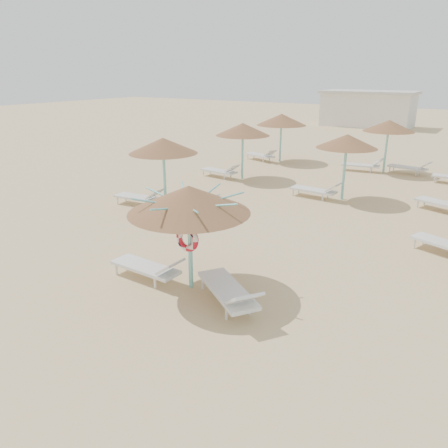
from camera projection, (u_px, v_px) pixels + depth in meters
The scene contains 6 objects.
ground at pixel (208, 287), 10.70m from camera, with size 120.00×120.00×0.00m, color tan.
main_palapa at pixel (189, 200), 9.96m from camera, with size 2.84×2.84×2.55m.
lounger_main_a at pixel (149, 267), 10.92m from camera, with size 2.06×0.68×0.74m.
lounger_main_b at pixel (230, 291), 9.66m from camera, with size 2.22×1.83×0.81m.
palapa_field at pixel (399, 145), 16.72m from camera, with size 18.50×13.67×2.72m.
service_hut at pixel (368, 109), 40.97m from camera, with size 8.40×4.40×3.25m.
Camera 1 is at (5.52, -7.84, 5.00)m, focal length 35.00 mm.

